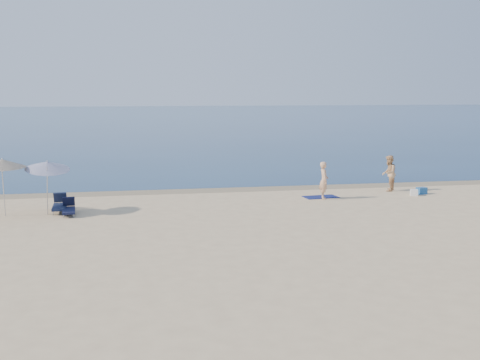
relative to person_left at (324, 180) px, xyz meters
name	(u,v)px	position (x,y,z in m)	size (l,w,h in m)	color
ground	(448,347)	(-2.76, -16.06, -0.87)	(160.00, 160.00, 0.00)	#CEB489
sea	(162,118)	(-2.76, 83.94, -0.86)	(240.00, 160.00, 0.01)	#0C284C
wet_sand_strip	(251,189)	(-2.76, 3.34, -0.87)	(240.00, 1.60, 0.00)	#847254
person_left	(324,180)	(0.00, 0.00, 0.00)	(0.63, 0.42, 1.74)	tan
person_right	(389,173)	(3.89, 1.50, 0.03)	(0.87, 0.68, 1.79)	tan
beach_towel	(321,197)	(-0.01, 0.40, -0.85)	(1.59, 0.88, 0.03)	#0E164A
white_bag	(414,193)	(4.53, 0.00, -0.72)	(0.34, 0.30, 0.30)	white
blue_cooler	(422,191)	(5.09, 0.35, -0.70)	(0.46, 0.33, 0.33)	#1B5495
umbrella_near	(47,166)	(-12.13, -1.18, 1.11)	(2.23, 2.25, 2.34)	silver
umbrella_far	(2,164)	(-13.82, -1.36, 1.26)	(2.25, 2.26, 2.40)	silver
lounger_left	(69,209)	(-11.33, -1.56, -0.63)	(0.61, 1.53, 0.66)	#131836
lounger_right	(60,205)	(-11.77, -0.82, -0.60)	(0.61, 1.67, 0.72)	#161F3E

